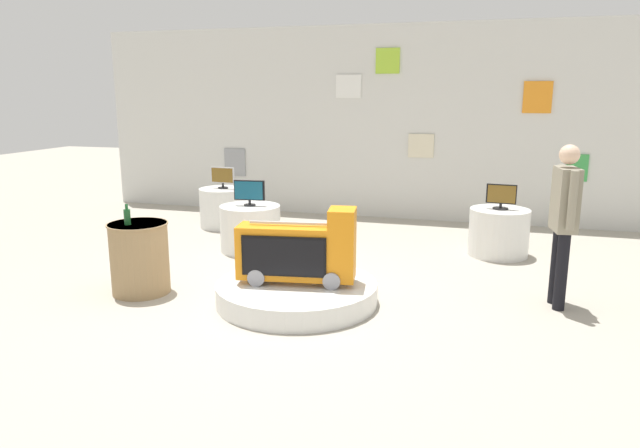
{
  "coord_description": "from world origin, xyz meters",
  "views": [
    {
      "loc": [
        2.04,
        -5.68,
        2.19
      ],
      "look_at": [
        0.27,
        0.41,
        0.76
      ],
      "focal_mm": 32.75,
      "sensor_mm": 36.0,
      "label": 1
    }
  ],
  "objects_px": {
    "novelty_firetruck_tv": "(299,252)",
    "side_table_round": "(140,257)",
    "display_pedestal_left_rear": "(250,228)",
    "bottle_on_side_table": "(127,216)",
    "tv_on_right_rear": "(223,177)",
    "shopper_browsing_near_truck": "(564,214)",
    "display_pedestal_center_rear": "(499,232)",
    "tv_on_center_rear": "(501,196)",
    "tv_on_left_rear": "(249,192)",
    "display_pedestal_right_rear": "(224,208)",
    "main_display_pedestal": "(297,292)"
  },
  "relations": [
    {
      "from": "main_display_pedestal",
      "to": "bottle_on_side_table",
      "type": "bearing_deg",
      "value": -171.88
    },
    {
      "from": "novelty_firetruck_tv",
      "to": "side_table_round",
      "type": "xyz_separation_m",
      "value": [
        -1.8,
        -0.17,
        -0.15
      ]
    },
    {
      "from": "tv_on_left_rear",
      "to": "shopper_browsing_near_truck",
      "type": "distance_m",
      "value": 4.12
    },
    {
      "from": "display_pedestal_left_rear",
      "to": "tv_on_left_rear",
      "type": "bearing_deg",
      "value": -96.53
    },
    {
      "from": "novelty_firetruck_tv",
      "to": "display_pedestal_right_rear",
      "type": "height_order",
      "value": "novelty_firetruck_tv"
    },
    {
      "from": "tv_on_center_rear",
      "to": "tv_on_right_rear",
      "type": "distance_m",
      "value": 4.42
    },
    {
      "from": "tv_on_center_rear",
      "to": "display_pedestal_right_rear",
      "type": "height_order",
      "value": "tv_on_center_rear"
    },
    {
      "from": "tv_on_left_rear",
      "to": "bottle_on_side_table",
      "type": "height_order",
      "value": "bottle_on_side_table"
    },
    {
      "from": "display_pedestal_right_rear",
      "to": "display_pedestal_center_rear",
      "type": "bearing_deg",
      "value": -7.28
    },
    {
      "from": "tv_on_left_rear",
      "to": "display_pedestal_center_rear",
      "type": "height_order",
      "value": "tv_on_left_rear"
    },
    {
      "from": "main_display_pedestal",
      "to": "tv_on_left_rear",
      "type": "distance_m",
      "value": 2.36
    },
    {
      "from": "display_pedestal_left_rear",
      "to": "display_pedestal_center_rear",
      "type": "bearing_deg",
      "value": 12.11
    },
    {
      "from": "tv_on_center_rear",
      "to": "bottle_on_side_table",
      "type": "height_order",
      "value": "bottle_on_side_table"
    },
    {
      "from": "side_table_round",
      "to": "tv_on_left_rear",
      "type": "bearing_deg",
      "value": 76.6
    },
    {
      "from": "tv_on_left_rear",
      "to": "bottle_on_side_table",
      "type": "bearing_deg",
      "value": -104.48
    },
    {
      "from": "display_pedestal_left_rear",
      "to": "shopper_browsing_near_truck",
      "type": "xyz_separation_m",
      "value": [
        3.94,
        -1.17,
        0.66
      ]
    },
    {
      "from": "display_pedestal_left_rear",
      "to": "bottle_on_side_table",
      "type": "relative_size",
      "value": 3.76
    },
    {
      "from": "tv_on_left_rear",
      "to": "shopper_browsing_near_truck",
      "type": "bearing_deg",
      "value": -16.48
    },
    {
      "from": "display_pedestal_center_rear",
      "to": "display_pedestal_right_rear",
      "type": "height_order",
      "value": "same"
    },
    {
      "from": "tv_on_left_rear",
      "to": "display_pedestal_center_rear",
      "type": "relative_size",
      "value": 0.54
    },
    {
      "from": "tv_on_left_rear",
      "to": "display_pedestal_center_rear",
      "type": "distance_m",
      "value": 3.49
    },
    {
      "from": "tv_on_center_rear",
      "to": "shopper_browsing_near_truck",
      "type": "relative_size",
      "value": 0.23
    },
    {
      "from": "display_pedestal_right_rear",
      "to": "shopper_browsing_near_truck",
      "type": "relative_size",
      "value": 0.47
    },
    {
      "from": "tv_on_right_rear",
      "to": "shopper_browsing_near_truck",
      "type": "relative_size",
      "value": 0.25
    },
    {
      "from": "tv_on_right_rear",
      "to": "shopper_browsing_near_truck",
      "type": "xyz_separation_m",
      "value": [
        4.96,
        -2.45,
        0.14
      ]
    },
    {
      "from": "bottle_on_side_table",
      "to": "display_pedestal_left_rear",
      "type": "bearing_deg",
      "value": 75.54
    },
    {
      "from": "bottle_on_side_table",
      "to": "tv_on_right_rear",
      "type": "bearing_deg",
      "value": 98.12
    },
    {
      "from": "display_pedestal_center_rear",
      "to": "tv_on_right_rear",
      "type": "distance_m",
      "value": 4.45
    },
    {
      "from": "display_pedestal_left_rear",
      "to": "tv_on_right_rear",
      "type": "xyz_separation_m",
      "value": [
        -1.02,
        1.28,
        0.52
      ]
    },
    {
      "from": "display_pedestal_left_rear",
      "to": "bottle_on_side_table",
      "type": "bearing_deg",
      "value": -104.46
    },
    {
      "from": "display_pedestal_center_rear",
      "to": "bottle_on_side_table",
      "type": "relative_size",
      "value": 3.57
    },
    {
      "from": "side_table_round",
      "to": "shopper_browsing_near_truck",
      "type": "height_order",
      "value": "shopper_browsing_near_truck"
    },
    {
      "from": "display_pedestal_right_rear",
      "to": "tv_on_right_rear",
      "type": "bearing_deg",
      "value": -87.06
    },
    {
      "from": "tv_on_right_rear",
      "to": "display_pedestal_left_rear",
      "type": "bearing_deg",
      "value": -51.43
    },
    {
      "from": "display_pedestal_left_rear",
      "to": "display_pedestal_right_rear",
      "type": "xyz_separation_m",
      "value": [
        -1.02,
        1.28,
        0.0
      ]
    },
    {
      "from": "main_display_pedestal",
      "to": "tv_on_right_rear",
      "type": "distance_m",
      "value": 3.94
    },
    {
      "from": "novelty_firetruck_tv",
      "to": "display_pedestal_right_rear",
      "type": "xyz_separation_m",
      "value": [
        -2.34,
        3.11,
        -0.24
      ]
    },
    {
      "from": "novelty_firetruck_tv",
      "to": "display_pedestal_center_rear",
      "type": "relative_size",
      "value": 1.58
    },
    {
      "from": "display_pedestal_left_rear",
      "to": "tv_on_left_rear",
      "type": "height_order",
      "value": "tv_on_left_rear"
    },
    {
      "from": "novelty_firetruck_tv",
      "to": "shopper_browsing_near_truck",
      "type": "distance_m",
      "value": 2.74
    },
    {
      "from": "display_pedestal_left_rear",
      "to": "tv_on_center_rear",
      "type": "height_order",
      "value": "tv_on_center_rear"
    },
    {
      "from": "display_pedestal_center_rear",
      "to": "shopper_browsing_near_truck",
      "type": "xyz_separation_m",
      "value": [
        0.58,
        -1.89,
        0.66
      ]
    },
    {
      "from": "novelty_firetruck_tv",
      "to": "display_pedestal_center_rear",
      "type": "bearing_deg",
      "value": 51.33
    },
    {
      "from": "display_pedestal_left_rear",
      "to": "display_pedestal_right_rear",
      "type": "bearing_deg",
      "value": 128.48
    },
    {
      "from": "novelty_firetruck_tv",
      "to": "shopper_browsing_near_truck",
      "type": "relative_size",
      "value": 0.75
    },
    {
      "from": "main_display_pedestal",
      "to": "bottle_on_side_table",
      "type": "xyz_separation_m",
      "value": [
        -1.84,
        -0.26,
        0.77
      ]
    },
    {
      "from": "tv_on_left_rear",
      "to": "tv_on_center_rear",
      "type": "bearing_deg",
      "value": 12.11
    },
    {
      "from": "tv_on_left_rear",
      "to": "tv_on_center_rear",
      "type": "distance_m",
      "value": 3.45
    },
    {
      "from": "display_pedestal_left_rear",
      "to": "bottle_on_side_table",
      "type": "height_order",
      "value": "bottle_on_side_table"
    },
    {
      "from": "display_pedestal_left_rear",
      "to": "bottle_on_side_table",
      "type": "distance_m",
      "value": 2.23
    }
  ]
}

